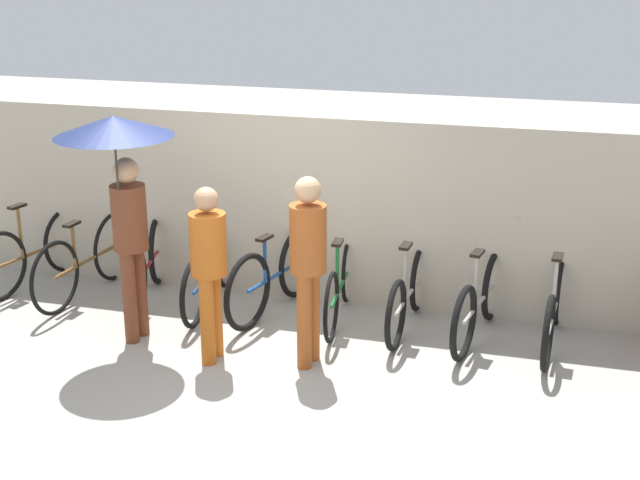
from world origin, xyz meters
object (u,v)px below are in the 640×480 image
parked_bicycle_8 (554,309)px  pedestrian_trailing (308,257)px  parked_bicycle_4 (275,275)px  parked_bicycle_5 (340,285)px  parked_bicycle_2 (148,265)px  pedestrian_center (209,262)px  pedestrian_leading (120,166)px  parked_bicycle_1 (87,259)px  parked_bicycle_6 (408,293)px  parked_bicycle_0 (36,250)px  parked_bicycle_7 (479,301)px  parked_bicycle_3 (211,272)px

parked_bicycle_8 → pedestrian_trailing: bearing=119.1°
parked_bicycle_4 → pedestrian_trailing: pedestrian_trailing is taller
parked_bicycle_5 → parked_bicycle_4: bearing=84.9°
parked_bicycle_2 → pedestrian_center: pedestrian_center is taller
pedestrian_leading → parked_bicycle_5: bearing=-144.1°
parked_bicycle_1 → parked_bicycle_6: bearing=-82.8°
parked_bicycle_5 → pedestrian_trailing: (-0.03, -1.02, 0.64)m
parked_bicycle_0 → parked_bicycle_2: 1.36m
parked_bicycle_0 → parked_bicycle_2: (1.36, -0.07, -0.01)m
parked_bicycle_1 → pedestrian_leading: (0.97, -0.94, 1.30)m
parked_bicycle_7 → parked_bicycle_5: bearing=97.0°
parked_bicycle_4 → parked_bicycle_6: bearing=-77.7°
parked_bicycle_3 → pedestrian_leading: bearing=155.8°
parked_bicycle_2 → pedestrian_trailing: 2.31m
parked_bicycle_8 → parked_bicycle_2: bearing=94.0°
parked_bicycle_2 → pedestrian_trailing: size_ratio=1.02×
parked_bicycle_1 → pedestrian_trailing: 2.91m
parked_bicycle_7 → parked_bicycle_8: 0.68m
parked_bicycle_4 → parked_bicycle_8: size_ratio=0.98×
parked_bicycle_6 → parked_bicycle_8: size_ratio=0.95×
parked_bicycle_2 → parked_bicycle_8: size_ratio=1.01×
parked_bicycle_0 → parked_bicycle_5: parked_bicycle_0 is taller
parked_bicycle_3 → pedestrian_center: size_ratio=1.10×
parked_bicycle_2 → pedestrian_leading: size_ratio=0.81×
parked_bicycle_5 → parked_bicycle_8: 2.04m
parked_bicycle_4 → parked_bicycle_7: size_ratio=1.00×
parked_bicycle_1 → parked_bicycle_4: parked_bicycle_4 is taller
parked_bicycle_1 → parked_bicycle_2: bearing=-80.1°
parked_bicycle_5 → parked_bicycle_6: (0.68, -0.03, -0.01)m
parked_bicycle_5 → parked_bicycle_2: bearing=86.6°
parked_bicycle_7 → parked_bicycle_8: bearing=-78.5°
parked_bicycle_2 → parked_bicycle_4: size_ratio=1.02×
parked_bicycle_2 → parked_bicycle_8: parked_bicycle_2 is taller
parked_bicycle_2 → parked_bicycle_4: 1.36m
parked_bicycle_4 → pedestrian_center: pedestrian_center is taller
parked_bicycle_4 → parked_bicycle_5: size_ratio=1.01×
parked_bicycle_7 → parked_bicycle_8: size_ratio=0.98×
parked_bicycle_0 → pedestrian_trailing: pedestrian_trailing is taller
parked_bicycle_1 → parked_bicycle_6: parked_bicycle_6 is taller
parked_bicycle_5 → pedestrian_trailing: bearing=173.4°
parked_bicycle_1 → parked_bicycle_8: (4.76, 0.04, -0.04)m
parked_bicycle_1 → parked_bicycle_8: 4.76m
parked_bicycle_5 → pedestrian_leading: pedestrian_leading is taller
parked_bicycle_5 → parked_bicycle_8: size_ratio=0.97×
parked_bicycle_0 → parked_bicycle_4: size_ratio=1.02×
parked_bicycle_3 → parked_bicycle_6: 2.04m
parked_bicycle_4 → pedestrian_center: size_ratio=1.06×
pedestrian_trailing → parked_bicycle_8: bearing=-147.9°
parked_bicycle_8 → parked_bicycle_5: bearing=92.6°
parked_bicycle_4 → parked_bicycle_7: parked_bicycle_7 is taller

